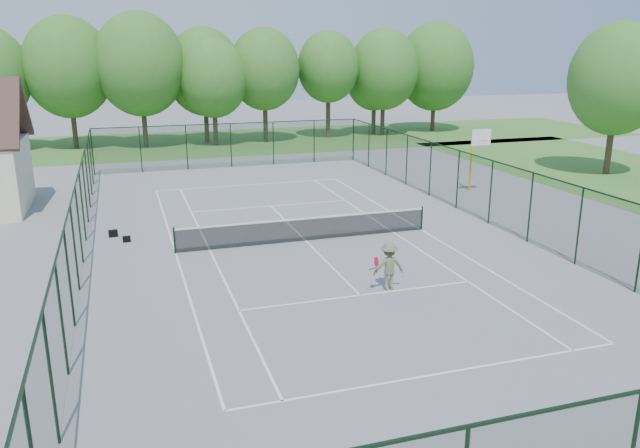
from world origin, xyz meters
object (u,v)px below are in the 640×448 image
at_px(tennis_player, 389,266).
at_px(sports_bag_a, 113,233).
at_px(basketball_goal, 477,148).
at_px(tennis_net, 306,228).

bearing_deg(tennis_player, sports_bag_a, 133.99).
relative_size(basketball_goal, sports_bag_a, 9.76).
relative_size(basketball_goal, tennis_player, 2.02).
distance_m(sports_bag_a, tennis_player, 12.99).
xyz_separation_m(basketball_goal, sports_bag_a, (-19.74, -2.83, -2.42)).
height_order(sports_bag_a, tennis_player, tennis_player).
bearing_deg(tennis_net, sports_bag_a, 157.91).
bearing_deg(sports_bag_a, tennis_net, -30.18).
bearing_deg(basketball_goal, tennis_net, -153.08).
bearing_deg(tennis_player, tennis_net, 100.47).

